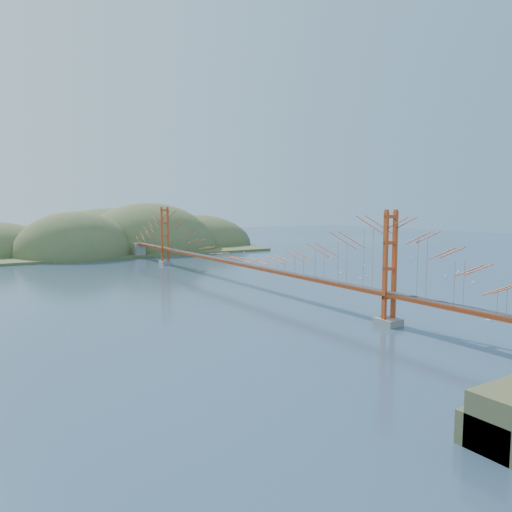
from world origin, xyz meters
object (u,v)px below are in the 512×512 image
bridge (239,239)px  sailboat_0 (361,278)px  sailboat_2 (458,272)px  sailboat_1 (367,275)px

bridge → sailboat_0: 21.46m
sailboat_2 → bridge: bearing=165.7°
bridge → sailboat_1: 24.44m
bridge → sailboat_2: 40.91m
bridge → sailboat_2: bearing=-14.3°
sailboat_1 → sailboat_2: (15.91, -6.30, 0.01)m
sailboat_0 → sailboat_2: sailboat_2 is taller
sailboat_0 → sailboat_1: 4.44m
bridge → sailboat_2: bridge is taller
sailboat_0 → sailboat_2: 20.05m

